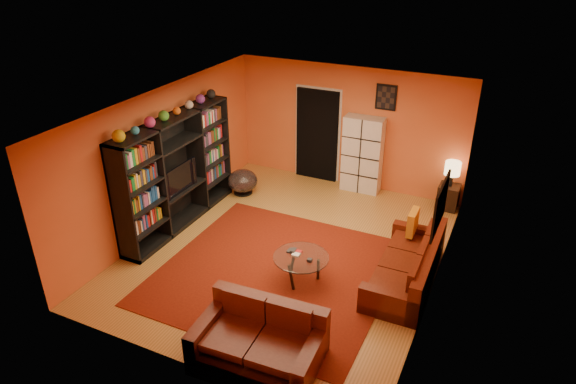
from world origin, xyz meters
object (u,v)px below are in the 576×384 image
at_px(table_lamp, 453,169).
at_px(side_table, 448,197).
at_px(loveseat, 261,337).
at_px(storage_cabinet, 362,155).
at_px(coffee_table, 301,259).
at_px(tv, 176,178).
at_px(entertainment_unit, 177,172).
at_px(bowl_chair, 243,181).
at_px(sofa, 410,267).

bearing_deg(table_lamp, side_table, 90.00).
relative_size(loveseat, table_lamp, 3.32).
bearing_deg(side_table, table_lamp, -90.00).
distance_m(side_table, table_lamp, 0.61).
relative_size(storage_cabinet, table_lamp, 3.21).
xyz_separation_m(loveseat, coffee_table, (-0.17, 1.68, 0.12)).
bearing_deg(storage_cabinet, side_table, -2.62).
height_order(tv, storage_cabinet, storage_cabinet).
bearing_deg(loveseat, coffee_table, 2.81).
bearing_deg(side_table, storage_cabinet, 178.45).
bearing_deg(coffee_table, side_table, 64.08).
bearing_deg(coffee_table, storage_cabinet, 92.61).
xyz_separation_m(storage_cabinet, table_lamp, (1.85, -0.05, 0.04)).
distance_m(tv, loveseat, 3.82).
bearing_deg(entertainment_unit, tv, -62.80).
distance_m(entertainment_unit, loveseat, 3.93).
xyz_separation_m(entertainment_unit, storage_cabinet, (2.67, 2.80, -0.23)).
xyz_separation_m(coffee_table, storage_cabinet, (-0.16, 3.53, 0.42)).
xyz_separation_m(tv, bowl_chair, (0.41, 1.66, -0.70)).
relative_size(coffee_table, table_lamp, 1.73).
relative_size(bowl_chair, side_table, 1.28).
bearing_deg(side_table, tv, -147.53).
distance_m(entertainment_unit, sofa, 4.48).
xyz_separation_m(entertainment_unit, sofa, (4.41, -0.02, -0.76)).
height_order(coffee_table, bowl_chair, bowl_chair).
distance_m(entertainment_unit, side_table, 5.36).
xyz_separation_m(entertainment_unit, table_lamp, (4.53, 2.75, -0.19)).
bearing_deg(sofa, coffee_table, -156.63).
xyz_separation_m(sofa, coffee_table, (-1.58, -0.71, 0.12)).
relative_size(bowl_chair, table_lamp, 1.25).
relative_size(entertainment_unit, loveseat, 1.77).
xyz_separation_m(coffee_table, table_lamp, (1.69, 3.48, 0.46)).
height_order(entertainment_unit, coffee_table, entertainment_unit).
bearing_deg(sofa, bowl_chair, 157.41).
bearing_deg(storage_cabinet, table_lamp, -2.62).
relative_size(tv, loveseat, 0.54).
bearing_deg(side_table, loveseat, -106.40).
height_order(loveseat, storage_cabinet, storage_cabinet).
xyz_separation_m(bowl_chair, side_table, (4.06, 1.19, -0.03)).
height_order(tv, table_lamp, tv).
bearing_deg(entertainment_unit, coffee_table, -14.42).
bearing_deg(loveseat, table_lamp, -19.40).
distance_m(storage_cabinet, bowl_chair, 2.59).
distance_m(loveseat, side_table, 5.38).
relative_size(tv, table_lamp, 1.79).
relative_size(tv, storage_cabinet, 0.56).
relative_size(loveseat, coffee_table, 1.91).
height_order(sofa, loveseat, same).
bearing_deg(entertainment_unit, table_lamp, 31.29).
xyz_separation_m(tv, side_table, (4.47, 2.85, -0.73)).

